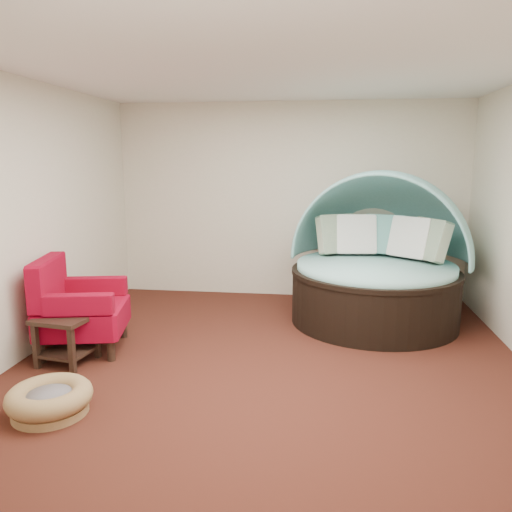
# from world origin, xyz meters

# --- Properties ---
(floor) EXTENTS (5.00, 5.00, 0.00)m
(floor) POSITION_xyz_m (0.00, 0.00, 0.00)
(floor) COLOR #4D1E16
(floor) RESTS_ON ground
(wall_back) EXTENTS (5.00, 0.00, 5.00)m
(wall_back) POSITION_xyz_m (0.00, 2.50, 1.40)
(wall_back) COLOR beige
(wall_back) RESTS_ON floor
(wall_front) EXTENTS (5.00, 0.00, 5.00)m
(wall_front) POSITION_xyz_m (0.00, -2.50, 1.40)
(wall_front) COLOR beige
(wall_front) RESTS_ON floor
(wall_left) EXTENTS (0.00, 5.00, 5.00)m
(wall_left) POSITION_xyz_m (-2.50, 0.00, 1.40)
(wall_left) COLOR beige
(wall_left) RESTS_ON floor
(ceiling) EXTENTS (5.00, 5.00, 0.00)m
(ceiling) POSITION_xyz_m (0.00, 0.00, 2.80)
(ceiling) COLOR white
(ceiling) RESTS_ON wall_back
(canopy_daybed) EXTENTS (2.57, 2.52, 1.87)m
(canopy_daybed) POSITION_xyz_m (1.17, 1.48, 0.87)
(canopy_daybed) COLOR black
(canopy_daybed) RESTS_ON floor
(pet_basket) EXTENTS (0.87, 0.87, 0.23)m
(pet_basket) POSITION_xyz_m (-1.64, -1.32, 0.12)
(pet_basket) COLOR olive
(pet_basket) RESTS_ON floor
(red_armchair) EXTENTS (1.01, 1.01, 1.00)m
(red_armchair) POSITION_xyz_m (-2.06, 0.01, 0.46)
(red_armchair) COLOR black
(red_armchair) RESTS_ON floor
(side_table) EXTENTS (0.58, 0.58, 0.49)m
(side_table) POSITION_xyz_m (-2.00, -0.35, 0.31)
(side_table) COLOR black
(side_table) RESTS_ON floor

